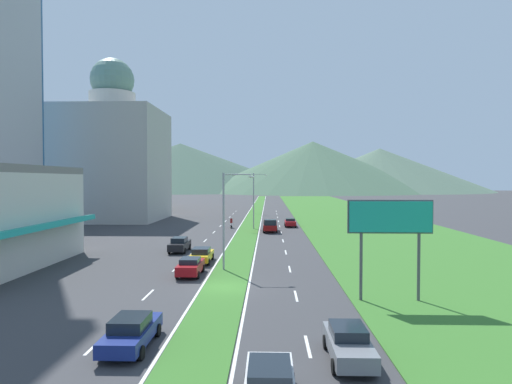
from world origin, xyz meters
TOP-DOWN VIEW (x-y plane):
  - ground_plane at (0.00, 0.00)m, footprint 600.00×600.00m
  - grass_median at (0.00, 60.00)m, footprint 3.20×240.00m
  - grass_verge_right at (20.60, 60.00)m, footprint 24.00×240.00m
  - lane_dash_left_1 at (-5.10, -11.06)m, footprint 0.16×2.80m
  - lane_dash_left_2 at (-5.10, -2.12)m, footprint 0.16×2.80m
  - lane_dash_left_3 at (-5.10, 6.82)m, footprint 0.16×2.80m
  - lane_dash_left_4 at (-5.10, 15.76)m, footprint 0.16×2.80m
  - lane_dash_left_5 at (-5.10, 24.70)m, footprint 0.16×2.80m
  - lane_dash_left_6 at (-5.10, 33.64)m, footprint 0.16×2.80m
  - lane_dash_left_7 at (-5.10, 42.58)m, footprint 0.16×2.80m
  - lane_dash_left_8 at (-5.10, 51.51)m, footprint 0.16×2.80m
  - lane_dash_left_9 at (-5.10, 60.45)m, footprint 0.16×2.80m
  - lane_dash_left_10 at (-5.10, 69.39)m, footprint 0.16×2.80m
  - lane_dash_left_11 at (-5.10, 78.33)m, footprint 0.16×2.80m
  - lane_dash_right_1 at (5.10, -11.06)m, footprint 0.16×2.80m
  - lane_dash_right_2 at (5.10, -2.12)m, footprint 0.16×2.80m
  - lane_dash_right_3 at (5.10, 6.82)m, footprint 0.16×2.80m
  - lane_dash_right_4 at (5.10, 15.76)m, footprint 0.16×2.80m
  - lane_dash_right_5 at (5.10, 24.70)m, footprint 0.16×2.80m
  - lane_dash_right_6 at (5.10, 33.64)m, footprint 0.16×2.80m
  - lane_dash_right_7 at (5.10, 42.58)m, footprint 0.16×2.80m
  - lane_dash_right_8 at (5.10, 51.51)m, footprint 0.16×2.80m
  - lane_dash_right_9 at (5.10, 60.45)m, footprint 0.16×2.80m
  - lane_dash_right_10 at (5.10, 69.39)m, footprint 0.16×2.80m
  - lane_dash_right_11 at (5.10, 78.33)m, footprint 0.16×2.80m
  - edge_line_median_left at (-1.75, 60.00)m, footprint 0.16×240.00m
  - edge_line_median_right at (1.75, 60.00)m, footprint 0.16×240.00m
  - domed_building at (-27.74, 53.67)m, footprint 19.09×19.09m
  - midrise_colored at (-36.19, 80.16)m, footprint 14.52×14.52m
  - hill_far_left at (-64.52, 298.31)m, footprint 199.43×199.43m
  - hill_far_center at (32.98, 262.64)m, footprint 159.19×159.19m
  - hill_far_right at (81.29, 275.98)m, footprint 147.26×147.26m
  - street_lamp_near at (-0.42, 6.20)m, footprint 2.79×0.28m
  - street_lamp_mid at (0.36, 38.09)m, footprint 3.55×0.43m
  - street_lamp_far at (0.04, 70.04)m, footprint 3.21×0.34m
  - billboard_roadside at (11.15, -3.23)m, footprint 5.54×0.28m
  - car_1 at (-6.63, 15.86)m, footprint 1.89×4.67m
  - car_2 at (-3.27, -11.46)m, footprint 1.95×4.68m
  - car_3 at (-3.27, 4.02)m, footprint 1.89×4.30m
  - car_4 at (6.88, 41.91)m, footprint 1.91×4.25m
  - car_5 at (-3.23, 9.63)m, footprint 1.97×4.58m
  - car_6 at (6.74, -12.62)m, footprint 1.86×4.38m
  - pickup_truck_0 at (3.44, 34.39)m, footprint 2.18×5.40m
  - motorcycle_rider at (-2.94, 39.51)m, footprint 0.36×2.00m

SIDE VIEW (x-z plane):
  - ground_plane at x=0.00m, z-range 0.00..0.00m
  - lane_dash_left_1 at x=-5.10m, z-range 0.00..0.01m
  - lane_dash_left_2 at x=-5.10m, z-range 0.00..0.01m
  - lane_dash_left_3 at x=-5.10m, z-range 0.00..0.01m
  - lane_dash_left_4 at x=-5.10m, z-range 0.00..0.01m
  - lane_dash_left_5 at x=-5.10m, z-range 0.00..0.01m
  - lane_dash_left_6 at x=-5.10m, z-range 0.00..0.01m
  - lane_dash_left_7 at x=-5.10m, z-range 0.00..0.01m
  - lane_dash_left_8 at x=-5.10m, z-range 0.00..0.01m
  - lane_dash_left_9 at x=-5.10m, z-range 0.00..0.01m
  - lane_dash_left_10 at x=-5.10m, z-range 0.00..0.01m
  - lane_dash_left_11 at x=-5.10m, z-range 0.00..0.01m
  - lane_dash_right_1 at x=5.10m, z-range 0.00..0.01m
  - lane_dash_right_2 at x=5.10m, z-range 0.00..0.01m
  - lane_dash_right_3 at x=5.10m, z-range 0.00..0.01m
  - lane_dash_right_4 at x=5.10m, z-range 0.00..0.01m
  - lane_dash_right_5 at x=5.10m, z-range 0.00..0.01m
  - lane_dash_right_6 at x=5.10m, z-range 0.00..0.01m
  - lane_dash_right_7 at x=5.10m, z-range 0.00..0.01m
  - lane_dash_right_8 at x=5.10m, z-range 0.00..0.01m
  - lane_dash_right_9 at x=5.10m, z-range 0.00..0.01m
  - lane_dash_right_10 at x=5.10m, z-range 0.00..0.01m
  - lane_dash_right_11 at x=5.10m, z-range 0.00..0.01m
  - edge_line_median_left at x=-1.75m, z-range 0.00..0.01m
  - edge_line_median_right at x=1.75m, z-range 0.00..0.01m
  - grass_median at x=0.00m, z-range 0.00..0.06m
  - grass_verge_right at x=20.60m, z-range 0.00..0.06m
  - car_4 at x=6.88m, z-range 0.03..1.43m
  - car_5 at x=-3.23m, z-range 0.02..1.46m
  - motorcycle_rider at x=-2.94m, z-range -0.15..1.65m
  - car_2 at x=-3.27m, z-range 0.01..1.53m
  - car_6 at x=6.74m, z-range 0.02..1.52m
  - car_3 at x=-3.27m, z-range 0.03..1.51m
  - car_1 at x=-6.63m, z-range 0.01..1.62m
  - pickup_truck_0 at x=3.44m, z-range -0.02..1.98m
  - street_lamp_near at x=-0.42m, z-range 0.67..9.24m
  - billboard_roadside at x=11.15m, z-range 1.83..8.48m
  - street_lamp_mid at x=0.36m, z-range 0.76..9.80m
  - street_lamp_far at x=0.04m, z-range 0.73..10.11m
  - midrise_colored at x=-36.19m, z-range 0.00..21.38m
  - domed_building at x=-27.74m, z-range -3.54..28.42m
  - hill_far_right at x=81.29m, z-range 0.00..30.16m
  - hill_far_center at x=32.98m, z-range 0.00..34.01m
  - hill_far_left at x=-64.52m, z-range 0.00..35.92m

